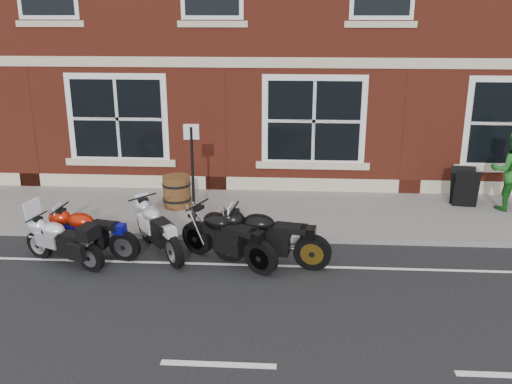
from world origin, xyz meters
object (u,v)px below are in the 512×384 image
moto_naked_black (227,234)px  pedestrian_right (511,171)px  moto_sport_silver (159,227)px  a_board_sign (465,187)px  moto_sport_black (269,235)px  moto_touring_silver (62,239)px  barrel_planter (177,191)px  parking_sign (193,169)px  moto_sport_red (91,231)px

moto_naked_black → pedestrian_right: bearing=-31.0°
moto_sport_silver → a_board_sign: bearing=-11.3°
moto_naked_black → pedestrian_right: size_ratio=1.03×
moto_sport_black → pedestrian_right: (5.50, 3.15, 0.47)m
moto_touring_silver → barrel_planter: bearing=-4.2°
moto_sport_silver → parking_sign: parking_sign is taller
pedestrian_right → a_board_sign: 1.08m
moto_naked_black → moto_touring_silver: bearing=126.9°
moto_sport_silver → moto_naked_black: size_ratio=0.92×
pedestrian_right → parking_sign: parking_sign is taller
moto_sport_black → parking_sign: parking_sign is taller
moto_touring_silver → pedestrian_right: bearing=-47.0°
moto_naked_black → a_board_sign: a_board_sign is taller
a_board_sign → parking_sign: parking_sign is taller
moto_sport_silver → moto_naked_black: moto_naked_black is taller
moto_naked_black → pedestrian_right: pedestrian_right is taller
moto_naked_black → moto_sport_red: bearing=119.5°
moto_touring_silver → moto_sport_black: 3.91m
moto_touring_silver → moto_naked_black: (3.11, 0.23, 0.08)m
moto_sport_silver → moto_touring_silver: bearing=165.1°
moto_sport_black → a_board_sign: bearing=-43.0°
parking_sign → moto_sport_red: bearing=-149.1°
moto_sport_black → a_board_sign: (4.55, 3.33, -0.01)m
moto_sport_silver → barrel_planter: moto_sport_silver is taller
moto_sport_silver → pedestrian_right: 8.17m
a_board_sign → moto_sport_black: bearing=-137.4°
moto_sport_silver → a_board_sign: size_ratio=1.94×
a_board_sign → parking_sign: 6.54m
moto_touring_silver → moto_sport_black: bearing=-63.6°
moto_sport_silver → moto_naked_black: (1.39, -0.39, 0.03)m
pedestrian_right → parking_sign: (-7.18, -1.64, 0.37)m
parking_sign → moto_sport_black: bearing=-47.6°
barrel_planter → moto_sport_silver: bearing=-86.8°
moto_sport_red → moto_sport_silver: (1.31, 0.24, 0.02)m
moto_naked_black → a_board_sign: size_ratio=2.10×
moto_sport_silver → moto_naked_black: bearing=-50.4°
moto_sport_red → parking_sign: parking_sign is taller
moto_touring_silver → moto_sport_red: bearing=-24.3°
moto_sport_silver → barrel_planter: (-0.13, 2.43, -0.05)m
parking_sign → pedestrian_right: bearing=7.3°
moto_sport_silver → pedestrian_right: size_ratio=0.96×
pedestrian_right → moto_sport_black: bearing=35.0°
moto_sport_red → moto_naked_black: bearing=-80.1°
barrel_planter → pedestrian_right: bearing=2.2°
a_board_sign → moto_sport_silver: bearing=-150.2°
moto_sport_red → moto_naked_black: 2.70m
moto_touring_silver → a_board_sign: bearing=-43.9°
moto_sport_black → moto_touring_silver: bearing=103.9°
moto_sport_silver → moto_sport_black: bearing=-45.5°
moto_touring_silver → parking_sign: bearing=-29.0°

